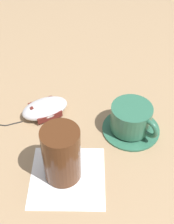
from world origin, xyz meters
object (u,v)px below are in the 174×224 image
at_px(computer_mouse, 45,108).
at_px(saucer, 131,128).
at_px(drinking_glass, 62,154).
at_px(coffee_cup, 132,118).

bearing_deg(computer_mouse, saucer, -21.12).
bearing_deg(drinking_glass, saucer, 33.25).
distance_m(saucer, coffee_cup, 0.03).
xyz_separation_m(saucer, coffee_cup, (-0.00, 0.00, 0.03)).
height_order(coffee_cup, drinking_glass, drinking_glass).
xyz_separation_m(computer_mouse, drinking_glass, (0.03, -0.17, 0.04)).
bearing_deg(saucer, computer_mouse, 158.88).
relative_size(saucer, computer_mouse, 1.02).
height_order(saucer, computer_mouse, computer_mouse).
bearing_deg(saucer, coffee_cup, 166.89).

